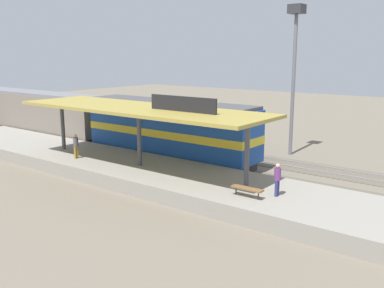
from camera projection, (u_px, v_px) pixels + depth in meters
ground_plane at (200, 159)px, 33.76m from camera, size 120.00×120.00×0.00m
track_near at (184, 164)px, 32.20m from camera, size 3.20×110.00×0.16m
track_far at (219, 153)px, 35.77m from camera, size 3.20×110.00×0.16m
platform at (140, 172)px, 28.54m from camera, size 6.00×44.00×0.90m
station_canopy at (140, 110)px, 27.65m from camera, size 5.20×18.00×4.70m
platform_bench at (247, 189)px, 21.99m from camera, size 0.44×1.70×0.50m
locomotive at (169, 130)px, 32.53m from camera, size 2.93×14.43×4.44m
passenger_carriage_single at (31, 112)px, 43.27m from camera, size 2.90×20.00×4.24m
freight_car at (186, 126)px, 37.38m from camera, size 2.80×12.00×3.54m
light_mast at (295, 49)px, 33.68m from camera, size 1.10×1.10×11.70m
person_waiting at (277, 178)px, 22.07m from camera, size 0.34×0.34×1.71m
person_walking at (76, 145)px, 30.05m from camera, size 0.34×0.34×1.71m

